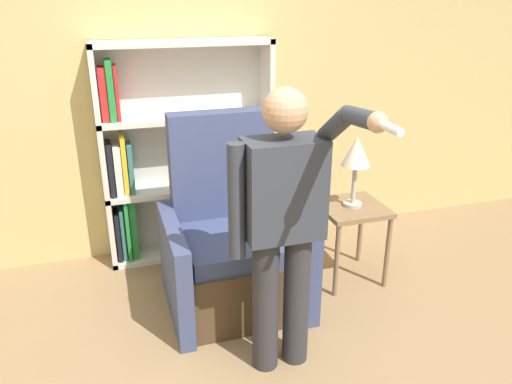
# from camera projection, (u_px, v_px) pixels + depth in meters

# --- Properties ---
(wall_back) EXTENTS (8.00, 0.06, 2.80)m
(wall_back) POSITION_uv_depth(u_px,v_px,m) (173.00, 82.00, 3.88)
(wall_back) COLOR tan
(wall_back) RESTS_ON ground_plane
(bookcase) EXTENTS (1.34, 0.28, 1.73)m
(bookcase) POSITION_uv_depth(u_px,v_px,m) (174.00, 158.00, 3.94)
(bookcase) COLOR silver
(bookcase) RESTS_ON ground_plane
(armchair) EXTENTS (0.92, 0.83, 1.31)m
(armchair) POSITION_uv_depth(u_px,v_px,m) (232.00, 249.00, 3.45)
(armchair) COLOR #4C3823
(armchair) RESTS_ON ground_plane
(person_standing) EXTENTS (0.56, 0.78, 1.63)m
(person_standing) POSITION_uv_depth(u_px,v_px,m) (283.00, 220.00, 2.63)
(person_standing) COLOR #2D2D33
(person_standing) RESTS_ON ground_plane
(side_table) EXTENTS (0.46, 0.46, 0.60)m
(side_table) POSITION_uv_depth(u_px,v_px,m) (351.00, 218.00, 3.69)
(side_table) COLOR #846647
(side_table) RESTS_ON ground_plane
(table_lamp) EXTENTS (0.21, 0.21, 0.52)m
(table_lamp) POSITION_uv_depth(u_px,v_px,m) (356.00, 155.00, 3.50)
(table_lamp) COLOR #B7B2A8
(table_lamp) RESTS_ON side_table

